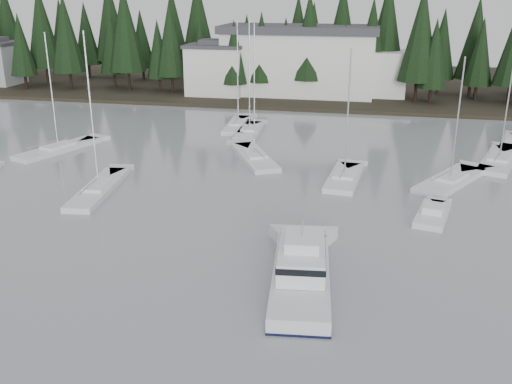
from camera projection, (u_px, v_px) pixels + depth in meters
far_shore_land at (336, 84)px, 107.04m from camera, size 240.00×54.00×1.00m
conifer_treeline at (331, 94)px, 96.91m from camera, size 200.00×22.00×20.00m
house_west at (217, 68)px, 92.41m from camera, size 9.54×7.42×8.75m
harbor_inn at (312, 61)px, 92.17m from camera, size 29.50×11.50×10.90m
cabin_cruiser_center at (301, 273)px, 34.39m from camera, size 4.60×11.28×4.72m
sailboat_2 at (99, 190)px, 50.40m from camera, size 3.78×11.18×14.29m
sailboat_3 at (499, 162)px, 58.73m from camera, size 6.03×11.14×11.93m
sailboat_7 at (250, 132)px, 70.64m from camera, size 3.13×9.32×14.53m
sailboat_8 at (254, 159)px, 59.81m from camera, size 7.21×10.66×14.29m
sailboat_10 at (344, 179)px, 53.30m from camera, size 3.39×8.74×12.63m
sailboat_11 at (59, 150)px, 62.88m from camera, size 5.89×10.77×13.23m
sailboat_12 at (450, 182)px, 52.57m from camera, size 7.48×10.18×11.98m
sailboat_13 at (238, 126)px, 73.72m from camera, size 3.47×10.02×13.69m
runabout_1 at (433, 216)px, 44.62m from camera, size 3.39×6.15×1.42m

